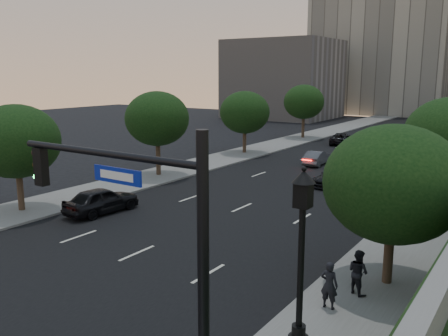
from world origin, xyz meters
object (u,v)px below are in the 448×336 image
Objects in this scene: street_lamp at (301,273)px; sedan_near_right at (335,177)px; sedan_mid_left at (317,158)px; pedestrian_b at (358,272)px; sedan_near_left at (101,200)px; pedestrian_c at (424,221)px; sedan_far_right at (418,151)px; sedan_far_left at (341,139)px; traffic_signal_mast at (162,283)px; pedestrian_a at (329,285)px.

street_lamp reaches higher than sedan_near_right.
pedestrian_b is at bearing 111.72° from sedan_mid_left.
street_lamp is 1.26× the size of sedan_near_right.
sedan_mid_left is 0.87× the size of sedan_near_right.
sedan_near_right is at bearing -116.52° from sedan_near_left.
pedestrian_c reaches higher than sedan_mid_left.
sedan_near_left is 2.74× the size of pedestrian_b.
sedan_mid_left is 0.96× the size of sedan_far_right.
pedestrian_c is (14.86, -28.56, 0.28)m from sedan_far_left.
traffic_signal_mast reaches higher than sedan_far_right.
sedan_near_left is (-15.79, 6.81, -1.86)m from street_lamp.
pedestrian_b reaches higher than sedan_far_right.
street_lamp reaches higher than sedan_near_left.
sedan_far_right is (9.37, -4.36, 0.03)m from sedan_far_left.
sedan_near_right is at bearing 118.21° from sedan_mid_left.
sedan_near_left is 17.57m from pedestrian_c.
sedan_far_left is 1.17× the size of sedan_far_right.
pedestrian_a is at bearing -98.26° from sedan_far_right.
pedestrian_c reaches higher than sedan_far_left.
traffic_signal_mast is at bearing 86.62° from pedestrian_c.
traffic_signal_mast is 17.25m from pedestrian_c.
sedan_near_right is (4.34, -6.70, 0.01)m from sedan_mid_left.
sedan_near_left is at bearing 142.66° from traffic_signal_mast.
sedan_far_right is 24.81m from pedestrian_c.
sedan_near_right is (-5.80, 25.41, -3.03)m from traffic_signal_mast.
street_lamp is 43.55m from sedan_far_left.
sedan_far_left is 3.02× the size of pedestrian_c.
sedan_near_right is (-7.02, 21.10, -1.99)m from street_lamp.
sedan_mid_left is at bearing -47.94° from pedestrian_c.
sedan_mid_left is at bearing 87.53° from sedan_far_left.
sedan_far_right is (2.33, 15.70, 0.04)m from sedan_near_right.
pedestrian_b is at bearing -97.10° from sedan_far_right.
sedan_mid_left is at bearing -142.18° from sedan_far_right.
pedestrian_a reaches higher than sedan_near_right.
sedan_near_right is at bearing -40.17° from pedestrian_b.
pedestrian_c reaches higher than sedan_near_right.
traffic_signal_mast reaches higher than sedan_mid_left.
traffic_signal_mast is 1.54× the size of sedan_near_left.
traffic_signal_mast is 7.90m from pedestrian_a.
sedan_near_right is 19.24m from pedestrian_a.
pedestrian_a is (0.90, 7.38, -2.69)m from traffic_signal_mast.
sedan_far_right is at bearing -105.29° from sedan_near_left.
street_lamp reaches higher than pedestrian_a.
sedan_mid_left is at bearing 134.02° from sedan_near_right.
pedestrian_a is at bearing 83.05° from traffic_signal_mast.
traffic_signal_mast is 18.56m from sedan_near_left.
street_lamp is 37.16m from sedan_far_right.
sedan_mid_left is at bearing 107.53° from traffic_signal_mast.
pedestrian_b is (14.20, -36.47, 0.32)m from sedan_far_left.
street_lamp is 3.36× the size of pedestrian_a.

